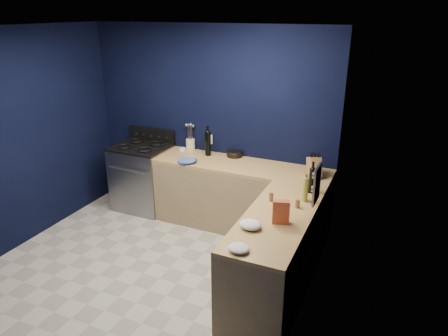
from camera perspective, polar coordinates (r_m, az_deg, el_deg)
The scene contains 28 objects.
floor at distance 4.80m, azimuth -11.26°, elevation -14.37°, with size 3.50×3.50×0.02m, color #B1AC9C.
ceiling at distance 3.93m, azimuth -14.12°, elevation 18.53°, with size 3.50×3.50×0.02m, color silver.
wall_back at distance 5.62m, azimuth -1.99°, elevation 6.26°, with size 3.50×0.02×2.60m, color black.
wall_right at distance 3.50m, azimuth 11.56°, elevation -3.80°, with size 0.02×3.50×2.60m, color black.
wall_left at distance 5.39m, azimuth -27.90°, elevation 3.07°, with size 0.02×3.50×2.60m, color black.
cab_back at distance 5.42m, azimuth 2.36°, elevation -4.17°, with size 2.30×0.63×0.86m, color #937F5B.
top_back at distance 5.24m, azimuth 2.43°, elevation 0.28°, with size 2.30×0.63×0.04m, color olive.
cab_right at distance 4.23m, azimuth 7.20°, elevation -12.27°, with size 0.63×1.67×0.86m, color #937F5B.
top_right at distance 4.00m, azimuth 7.50°, elevation -6.89°, with size 0.63×1.67×0.04m, color olive.
gas_range at distance 6.07m, azimuth -11.23°, elevation -1.36°, with size 0.76×0.66×0.92m, color gray.
oven_door at distance 5.84m, azimuth -12.97°, elevation -2.54°, with size 0.59×0.02×0.42m, color black.
cooktop at distance 5.91m, azimuth -11.56°, elevation 2.89°, with size 0.76×0.66×0.03m, color black.
backguard at distance 6.11m, azimuth -10.02°, elevation 4.65°, with size 0.76×0.06×0.20m, color black.
spice_panel at distance 4.05m, azimuth 12.86°, elevation -2.23°, with size 0.02×0.28×0.38m, color gray.
wall_outlet at distance 5.67m, azimuth -2.06°, elevation 4.06°, with size 0.09×0.02×0.13m, color white.
plate_stack at distance 5.33m, azimuth -5.21°, elevation 0.97°, with size 0.24×0.24×0.03m, color #355594.
ramekin at distance 5.79m, azimuth -5.82°, elevation 2.64°, with size 0.09×0.09×0.03m, color white.
utensil_crock at distance 5.78m, azimuth -4.71°, elevation 3.28°, with size 0.12×0.12×0.16m, color #F5EFC7.
wine_bottle_back at distance 5.52m, azimuth -2.26°, elevation 3.42°, with size 0.08×0.08×0.33m, color black.
lemon_basket at distance 5.51m, azimuth 1.51°, elevation 2.05°, with size 0.22×0.22×0.08m, color black.
knife_block at distance 4.95m, azimuth 12.46°, elevation 0.16°, with size 0.13×0.21×0.23m, color olive.
wine_bottle_right at distance 4.49m, azimuth 12.18°, elevation -1.76°, with size 0.07×0.07×0.27m, color black.
oil_bottle at distance 4.28m, azimuth 11.29°, elevation -2.95°, with size 0.06×0.06×0.27m, color #A1A939.
spice_jar_near at distance 4.26m, azimuth 6.61°, elevation -4.00°, with size 0.05×0.05×0.10m, color olive.
spice_jar_far at distance 4.16m, azimuth 10.24°, elevation -4.90°, with size 0.05×0.05×0.09m, color olive.
crouton_bag at distance 3.82m, azimuth 7.96°, elevation -6.11°, with size 0.16×0.07×0.23m, color #C3213D.
towel_front at distance 3.74m, azimuth 3.71°, elevation -7.90°, with size 0.21×0.18×0.07m, color white.
towel_end at distance 3.42m, azimuth 2.08°, elevation -11.14°, with size 0.18×0.16×0.05m, color white.
Camera 1 is at (2.38, -3.12, 2.76)m, focal length 32.71 mm.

